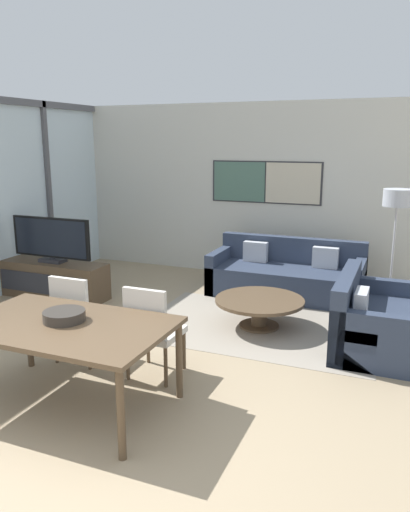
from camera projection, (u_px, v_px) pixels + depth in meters
name	position (u px, v px, depth m)	size (l,w,h in m)	color
ground_plane	(31.00, 469.00, 3.43)	(24.00, 24.00, 0.00)	#9E896B
wall_back	(260.00, 191.00, 8.08)	(7.27, 0.09, 2.80)	silver
area_rug	(259.00, 326.00, 6.05)	(2.82, 1.86, 0.01)	gray
tv_console	(54.00, 280.00, 7.14)	(1.61, 0.48, 0.52)	brown
television	(51.00, 240.00, 7.01)	(1.28, 0.20, 0.64)	#2D2D33
sofa_main	(287.00, 276.00, 7.28)	(2.17, 0.92, 0.80)	#2D384C
sofa_side	(373.00, 323.00, 5.41)	(0.92, 1.45, 0.80)	#2D384C
coffee_table	(260.00, 306.00, 5.99)	(1.07, 1.07, 0.36)	brown
dining_table	(64.00, 330.00, 4.12)	(1.76, 1.07, 0.74)	brown
dining_chair_left	(78.00, 314.00, 5.00)	(0.46, 0.46, 0.91)	beige
dining_chair_centre	(152.00, 327.00, 4.64)	(0.46, 0.46, 0.91)	beige
fruit_bowl	(64.00, 315.00, 4.15)	(0.35, 0.35, 0.09)	#332D28
floor_lamp	(397.00, 207.00, 6.35)	(0.36, 0.36, 1.61)	#2D2D33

